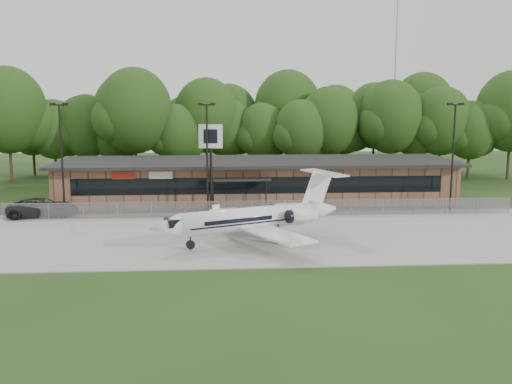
{
  "coord_description": "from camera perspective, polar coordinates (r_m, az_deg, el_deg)",
  "views": [
    {
      "loc": [
        -4.04,
        -35.45,
        10.51
      ],
      "look_at": [
        -0.84,
        12.0,
        2.79
      ],
      "focal_mm": 40.0,
      "sensor_mm": 36.0,
      "label": 1
    }
  ],
  "objects": [
    {
      "name": "ground",
      "position": [
        37.2,
        2.56,
        -7.21
      ],
      "size": [
        160.0,
        160.0,
        0.0
      ],
      "primitive_type": "plane",
      "color": "#273F16",
      "rests_on": "ground"
    },
    {
      "name": "light_pole_mid",
      "position": [
        52.16,
        -4.91,
        4.2
      ],
      "size": [
        1.55,
        0.3,
        10.23
      ],
      "color": "black",
      "rests_on": "ground"
    },
    {
      "name": "fence",
      "position": [
        51.54,
        0.71,
        -1.67
      ],
      "size": [
        46.0,
        0.04,
        1.52
      ],
      "color": "gray",
      "rests_on": "ground"
    },
    {
      "name": "pole_sign",
      "position": [
        52.42,
        -4.54,
        4.64
      ],
      "size": [
        2.18,
        0.6,
        8.3
      ],
      "rotation": [
        0.0,
        0.0,
        -0.17
      ],
      "color": "black",
      "rests_on": "ground"
    },
    {
      "name": "terminal",
      "position": [
        60.11,
        0.03,
        1.25
      ],
      "size": [
        41.0,
        11.65,
        4.3
      ],
      "color": "#8F5F47",
      "rests_on": "ground"
    },
    {
      "name": "suv",
      "position": [
        54.98,
        -20.55,
        -1.48
      ],
      "size": [
        6.6,
        3.9,
        1.72
      ],
      "primitive_type": "imported",
      "rotation": [
        0.0,
        0.0,
        1.75
      ],
      "color": "#28282A",
      "rests_on": "ground"
    },
    {
      "name": "light_pole_right",
      "position": [
        56.62,
        19.12,
        4.12
      ],
      "size": [
        1.55,
        0.3,
        10.23
      ],
      "color": "black",
      "rests_on": "ground"
    },
    {
      "name": "radio_mast",
      "position": [
        87.44,
        13.69,
        10.27
      ],
      "size": [
        0.2,
        0.2,
        25.0
      ],
      "primitive_type": "cylinder",
      "color": "gray",
      "rests_on": "ground"
    },
    {
      "name": "treeline",
      "position": [
        77.62,
        -0.88,
        7.0
      ],
      "size": [
        72.0,
        12.0,
        15.0
      ],
      "primitive_type": null,
      "color": "#223E13",
      "rests_on": "ground"
    },
    {
      "name": "business_jet",
      "position": [
        42.03,
        -0.18,
        -2.71
      ],
      "size": [
        14.84,
        13.25,
        5.1
      ],
      "rotation": [
        0.0,
        0.0,
        0.39
      ],
      "color": "white",
      "rests_on": "ground"
    },
    {
      "name": "light_pole_left",
      "position": [
        53.98,
        -18.87,
        3.91
      ],
      "size": [
        1.55,
        0.3,
        10.23
      ],
      "color": "black",
      "rests_on": "ground"
    },
    {
      "name": "parking_lot",
      "position": [
        56.09,
        0.34,
        -1.55
      ],
      "size": [
        50.0,
        9.0,
        0.06
      ],
      "primitive_type": "cube",
      "color": "#383835",
      "rests_on": "ground"
    },
    {
      "name": "apron",
      "position": [
        44.88,
        1.42,
        -4.28
      ],
      "size": [
        64.0,
        18.0,
        0.08
      ],
      "primitive_type": "cube",
      "color": "#9E9B93",
      "rests_on": "ground"
    }
  ]
}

